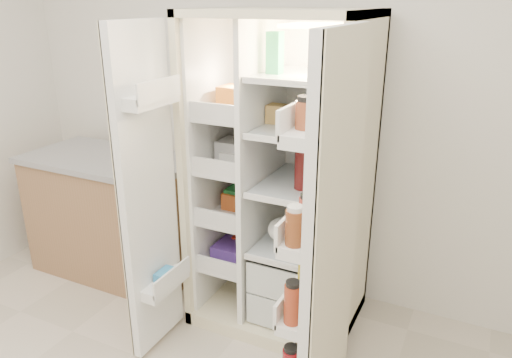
% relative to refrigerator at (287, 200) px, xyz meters
% --- Properties ---
extents(wall_back, '(4.00, 0.02, 2.70)m').
position_rel_refrigerator_xyz_m(wall_back, '(-0.14, 0.35, 0.60)').
color(wall_back, silver).
rests_on(wall_back, floor).
extents(refrigerator, '(0.92, 0.70, 1.80)m').
position_rel_refrigerator_xyz_m(refrigerator, '(0.00, 0.00, 0.00)').
color(refrigerator, beige).
rests_on(refrigerator, floor).
extents(freezer_door, '(0.15, 0.40, 1.72)m').
position_rel_refrigerator_xyz_m(freezer_door, '(-0.51, -0.60, 0.15)').
color(freezer_door, white).
rests_on(freezer_door, floor).
extents(fridge_door, '(0.17, 0.58, 1.72)m').
position_rel_refrigerator_xyz_m(fridge_door, '(0.47, -0.70, 0.13)').
color(fridge_door, white).
rests_on(fridge_door, floor).
extents(kitchen_counter, '(1.17, 0.62, 0.85)m').
position_rel_refrigerator_xyz_m(kitchen_counter, '(-1.26, -0.07, -0.32)').
color(kitchen_counter, '#8B6445').
rests_on(kitchen_counter, floor).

